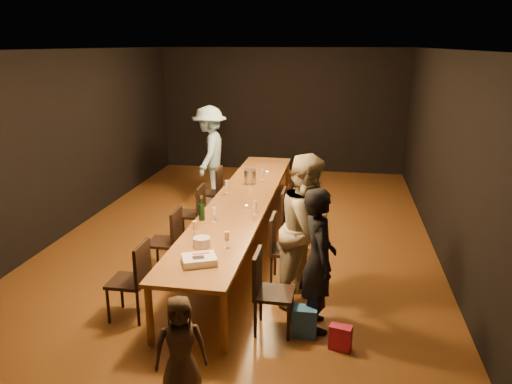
% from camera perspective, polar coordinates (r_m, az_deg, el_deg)
% --- Properties ---
extents(ground, '(10.00, 10.00, 0.00)m').
position_cam_1_polar(ground, '(8.04, -1.61, -5.92)').
color(ground, '#4D2713').
rests_on(ground, ground).
extents(room_shell, '(6.04, 10.04, 3.02)m').
position_cam_1_polar(room_shell, '(7.49, -1.73, 8.91)').
color(room_shell, black).
rests_on(room_shell, ground).
extents(table, '(0.90, 6.00, 0.75)m').
position_cam_1_polar(table, '(7.80, -1.65, -1.15)').
color(table, brown).
rests_on(table, ground).
extents(chair_right_0, '(0.42, 0.42, 0.93)m').
position_cam_1_polar(chair_right_0, '(5.57, 2.11, -11.40)').
color(chair_right_0, black).
rests_on(chair_right_0, ground).
extents(chair_right_1, '(0.42, 0.42, 0.93)m').
position_cam_1_polar(chair_right_1, '(6.64, 3.54, -6.60)').
color(chair_right_1, black).
rests_on(chair_right_1, ground).
extents(chair_right_2, '(0.42, 0.42, 0.93)m').
position_cam_1_polar(chair_right_2, '(7.76, 4.54, -3.15)').
color(chair_right_2, black).
rests_on(chair_right_2, ground).
extents(chair_right_3, '(0.42, 0.42, 0.93)m').
position_cam_1_polar(chair_right_3, '(8.89, 5.29, -0.57)').
color(chair_right_3, black).
rests_on(chair_right_3, ground).
extents(chair_left_0, '(0.42, 0.42, 0.93)m').
position_cam_1_polar(chair_left_0, '(6.01, -14.42, -9.75)').
color(chair_left_0, black).
rests_on(chair_left_0, ground).
extents(chair_left_1, '(0.42, 0.42, 0.93)m').
position_cam_1_polar(chair_left_1, '(7.02, -10.46, -5.56)').
color(chair_left_1, black).
rests_on(chair_left_1, ground).
extents(chair_left_2, '(0.42, 0.42, 0.93)m').
position_cam_1_polar(chair_left_2, '(8.08, -7.56, -2.43)').
color(chair_left_2, black).
rests_on(chair_left_2, ground).
extents(chair_left_3, '(0.42, 0.42, 0.93)m').
position_cam_1_polar(chair_left_3, '(9.17, -5.35, -0.03)').
color(chair_left_3, black).
rests_on(chair_left_3, ground).
extents(woman_birthday, '(0.53, 0.67, 1.63)m').
position_cam_1_polar(woman_birthday, '(5.52, 7.16, -7.71)').
color(woman_birthday, black).
rests_on(woman_birthday, ground).
extents(woman_tan, '(0.97, 1.09, 1.86)m').
position_cam_1_polar(woman_tan, '(6.05, 5.98, -4.30)').
color(woman_tan, '#B8AB8A').
rests_on(woman_tan, ground).
extents(man_blue, '(0.76, 1.25, 1.89)m').
position_cam_1_polar(man_blue, '(10.26, -5.30, 4.52)').
color(man_blue, '#93C2E4').
rests_on(man_blue, ground).
extents(child, '(0.55, 0.46, 0.97)m').
position_cam_1_polar(child, '(4.71, -8.63, -17.06)').
color(child, '#413024').
rests_on(child, ground).
extents(gift_bag_red, '(0.25, 0.17, 0.27)m').
position_cam_1_polar(gift_bag_red, '(5.49, 9.62, -16.08)').
color(gift_bag_red, '#BD1C3F').
rests_on(gift_bag_red, ground).
extents(gift_bag_blue, '(0.27, 0.18, 0.34)m').
position_cam_1_polar(gift_bag_blue, '(5.64, 5.54, -14.53)').
color(gift_bag_blue, '#255CA1').
rests_on(gift_bag_blue, ground).
extents(birthday_cake, '(0.46, 0.42, 0.09)m').
position_cam_1_polar(birthday_cake, '(5.58, -6.51, -7.71)').
color(birthday_cake, white).
rests_on(birthday_cake, table).
extents(plate_stack, '(0.25, 0.25, 0.12)m').
position_cam_1_polar(plate_stack, '(6.00, -6.22, -5.72)').
color(plate_stack, silver).
rests_on(plate_stack, table).
extents(champagne_bottle, '(0.10, 0.10, 0.35)m').
position_cam_1_polar(champagne_bottle, '(6.85, -6.25, -1.81)').
color(champagne_bottle, black).
rests_on(champagne_bottle, table).
extents(ice_bucket, '(0.27, 0.27, 0.23)m').
position_cam_1_polar(ice_bucket, '(8.66, -0.68, 1.80)').
color(ice_bucket, silver).
rests_on(ice_bucket, table).
extents(wineglass_0, '(0.06, 0.06, 0.21)m').
position_cam_1_polar(wineglass_0, '(6.30, -6.97, -4.22)').
color(wineglass_0, beige).
rests_on(wineglass_0, table).
extents(wineglass_1, '(0.06, 0.06, 0.21)m').
position_cam_1_polar(wineglass_1, '(5.93, -3.37, -5.47)').
color(wineglass_1, beige).
rests_on(wineglass_1, table).
extents(wineglass_2, '(0.06, 0.06, 0.21)m').
position_cam_1_polar(wineglass_2, '(6.79, -4.81, -2.59)').
color(wineglass_2, silver).
rests_on(wineglass_2, table).
extents(wineglass_3, '(0.06, 0.06, 0.21)m').
position_cam_1_polar(wineglass_3, '(7.05, -0.13, -1.80)').
color(wineglass_3, beige).
rests_on(wineglass_3, table).
extents(wineglass_4, '(0.06, 0.06, 0.21)m').
position_cam_1_polar(wineglass_4, '(8.09, -3.34, 0.61)').
color(wineglass_4, silver).
rests_on(wineglass_4, table).
extents(wineglass_5, '(0.06, 0.06, 0.21)m').
position_cam_1_polar(wineglass_5, '(8.77, 0.74, 1.90)').
color(wineglass_5, silver).
rests_on(wineglass_5, table).
extents(tealight_near, '(0.05, 0.05, 0.03)m').
position_cam_1_polar(tealight_near, '(5.68, -4.76, -7.51)').
color(tealight_near, '#B2B7B2').
rests_on(tealight_near, table).
extents(tealight_mid, '(0.05, 0.05, 0.03)m').
position_cam_1_polar(tealight_mid, '(7.39, -1.11, -1.65)').
color(tealight_mid, '#B2B7B2').
rests_on(tealight_mid, table).
extents(tealight_far, '(0.05, 0.05, 0.03)m').
position_cam_1_polar(tealight_far, '(9.34, 1.30, 2.25)').
color(tealight_far, '#B2B7B2').
rests_on(tealight_far, table).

